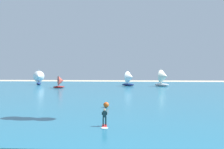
% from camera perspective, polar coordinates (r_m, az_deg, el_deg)
% --- Properties ---
extents(ocean, '(160.00, 90.00, 0.10)m').
position_cam_1_polar(ocean, '(63.22, 2.51, -3.65)').
color(ocean, '#236B89').
rests_on(ocean, ground).
extents(kitesurfer, '(0.77, 2.00, 1.67)m').
position_cam_1_polar(kitesurfer, '(25.84, -1.59, -9.62)').
color(kitesurfer, red).
rests_on(kitesurfer, ocean).
extents(sailboat_leading, '(3.38, 3.01, 3.78)m').
position_cam_1_polar(sailboat_leading, '(75.29, -10.82, -1.50)').
color(sailboat_leading, maroon).
rests_on(sailboat_leading, ocean).
extents(sailboat_trailing, '(4.51, 4.05, 5.02)m').
position_cam_1_polar(sailboat_trailing, '(82.28, 3.77, -0.84)').
color(sailboat_trailing, navy).
rests_on(sailboat_trailing, ocean).
extents(sailboat_far_left, '(4.01, 4.55, 5.11)m').
position_cam_1_polar(sailboat_far_left, '(91.34, -15.21, -0.63)').
color(sailboat_far_left, navy).
rests_on(sailboat_far_left, ocean).
extents(sailboat_mid_left, '(5.03, 4.66, 5.58)m').
position_cam_1_polar(sailboat_mid_left, '(81.69, 10.85, -0.69)').
color(sailboat_mid_left, silver).
rests_on(sailboat_mid_left, ocean).
extents(marker_buoy, '(0.78, 0.78, 0.78)m').
position_cam_1_polar(marker_buoy, '(37.85, -1.25, -6.41)').
color(marker_buoy, '#E55919').
rests_on(marker_buoy, ocean).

